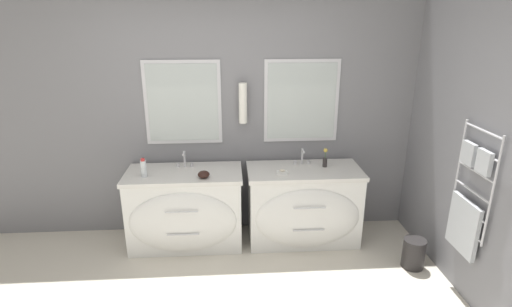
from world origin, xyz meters
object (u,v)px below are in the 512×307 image
flower_vase (325,159)px  amenity_bowl (204,174)px  vanity_left (185,209)px  waste_bin (414,253)px  vanity_right (304,205)px  toiletry_bottle (144,168)px

flower_vase → amenity_bowl: bearing=-170.0°
vanity_left → waste_bin: (2.15, -0.54, -0.25)m
amenity_bowl → flower_vase: 1.23m
vanity_left → flower_vase: (1.42, 0.09, 0.47)m
vanity_right → flower_vase: (0.22, 0.09, 0.47)m
vanity_right → waste_bin: bearing=-29.8°
amenity_bowl → flower_vase: flower_vase is taller
waste_bin → amenity_bowl: bearing=167.8°
amenity_bowl → waste_bin: amenity_bowl is taller
toiletry_bottle → amenity_bowl: 0.58m
vanity_left → toiletry_bottle: 0.60m
vanity_right → amenity_bowl: size_ratio=10.12×
vanity_right → waste_bin: (0.95, -0.54, -0.25)m
vanity_left → vanity_right: same height
vanity_left → flower_vase: 1.50m
flower_vase → vanity_left: bearing=-176.4°
amenity_bowl → flower_vase: bearing=10.0°
vanity_right → toiletry_bottle: 1.64m
toiletry_bottle → waste_bin: bearing=-10.9°
amenity_bowl → vanity_left: bearing=149.2°
vanity_left → waste_bin: 2.24m
amenity_bowl → vanity_right: bearing=7.1°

